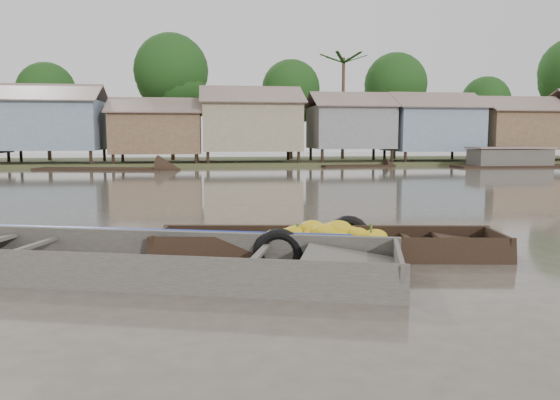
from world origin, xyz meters
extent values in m
plane|color=#4E463B|center=(0.00, 0.00, 0.00)|extent=(120.00, 120.00, 0.00)
cube|color=#384723|center=(0.00, 33.00, 0.00)|extent=(120.00, 12.00, 0.50)
cube|color=slate|center=(-10.50, 29.50, 2.70)|extent=(6.20, 5.20, 3.20)
cube|color=brown|center=(-10.50, 28.10, 4.75)|extent=(6.60, 3.02, 1.28)
cube|color=brown|center=(-10.50, 30.90, 4.75)|extent=(6.60, 3.02, 1.28)
cube|color=brown|center=(-3.80, 29.50, 2.20)|extent=(5.80, 4.60, 2.70)
cube|color=brown|center=(-3.80, 28.26, 4.00)|extent=(6.20, 2.67, 1.14)
cube|color=brown|center=(-3.80, 30.74, 4.00)|extent=(6.20, 2.67, 1.14)
cube|color=gray|center=(2.50, 29.50, 2.65)|extent=(6.50, 5.30, 3.30)
cube|color=brown|center=(2.50, 28.07, 4.75)|extent=(6.90, 3.08, 1.31)
cube|color=brown|center=(2.50, 30.93, 4.75)|extent=(6.90, 3.08, 1.31)
cube|color=slate|center=(9.50, 29.50, 2.60)|extent=(5.40, 4.70, 2.90)
cube|color=brown|center=(9.50, 28.23, 4.50)|extent=(5.80, 2.73, 1.17)
cube|color=brown|center=(9.50, 30.77, 4.50)|extent=(5.80, 2.73, 1.17)
cube|color=slate|center=(15.50, 29.50, 2.50)|extent=(6.00, 5.00, 3.10)
cube|color=brown|center=(15.50, 28.15, 4.50)|extent=(6.40, 2.90, 1.24)
cube|color=brown|center=(15.50, 30.85, 4.50)|extent=(6.40, 2.90, 1.24)
cube|color=brown|center=(22.00, 29.50, 2.45)|extent=(5.70, 4.90, 2.80)
cube|color=brown|center=(22.00, 28.18, 4.30)|extent=(6.10, 2.85, 1.21)
cube|color=brown|center=(22.00, 30.82, 4.30)|extent=(6.10, 2.85, 1.21)
cylinder|color=#473323|center=(-12.00, 34.00, 2.45)|extent=(0.28, 0.28, 4.90)
sphere|color=#143B12|center=(-12.00, 34.00, 5.25)|extent=(4.20, 4.20, 4.20)
cylinder|color=#473323|center=(-3.00, 33.00, 3.15)|extent=(0.28, 0.28, 6.30)
sphere|color=#143B12|center=(-3.00, 33.00, 6.75)|extent=(5.40, 5.40, 5.40)
cylinder|color=#473323|center=(6.00, 34.00, 2.62)|extent=(0.28, 0.28, 5.25)
sphere|color=#143B12|center=(6.00, 34.00, 5.62)|extent=(4.50, 4.50, 4.50)
cylinder|color=#473323|center=(14.00, 33.00, 2.80)|extent=(0.28, 0.28, 5.60)
sphere|color=#143B12|center=(14.00, 33.00, 6.00)|extent=(4.80, 4.80, 4.80)
cylinder|color=#473323|center=(22.00, 34.00, 2.27)|extent=(0.28, 0.28, 4.55)
sphere|color=#143B12|center=(22.00, 34.00, 4.88)|extent=(3.90, 3.90, 3.90)
cylinder|color=#473323|center=(10.00, 33.50, 4.00)|extent=(0.24, 0.24, 8.00)
cube|color=black|center=(1.43, 0.50, -0.08)|extent=(5.67, 1.89, 0.08)
cube|color=black|center=(1.53, 1.10, 0.14)|extent=(5.65, 1.00, 0.53)
cube|color=black|center=(1.34, -0.10, 0.14)|extent=(5.65, 1.00, 0.53)
cube|color=black|center=(4.19, 0.08, 0.14)|extent=(0.24, 1.23, 0.50)
cube|color=black|center=(3.71, 0.15, 0.21)|extent=(1.12, 1.20, 0.19)
cube|color=black|center=(-1.32, 0.92, 0.14)|extent=(0.24, 1.23, 0.50)
cube|color=black|center=(-0.84, 0.85, 0.21)|extent=(1.12, 1.20, 0.19)
cube|color=black|center=(0.12, 0.70, 0.25)|extent=(0.28, 1.19, 0.05)
cube|color=black|center=(2.75, 0.30, 0.25)|extent=(0.28, 1.19, 0.05)
ellipsoid|color=yellow|center=(1.23, 0.66, 0.33)|extent=(0.44, 0.34, 0.25)
ellipsoid|color=yellow|center=(2.16, 0.25, 0.28)|extent=(0.46, 0.35, 0.26)
ellipsoid|color=yellow|center=(1.79, 0.39, 0.36)|extent=(0.46, 0.35, 0.26)
ellipsoid|color=yellow|center=(1.32, 0.77, 0.28)|extent=(0.40, 0.31, 0.23)
ellipsoid|color=yellow|center=(0.59, 0.59, 0.24)|extent=(0.50, 0.38, 0.28)
ellipsoid|color=yellow|center=(1.21, 0.46, 0.35)|extent=(0.46, 0.35, 0.26)
ellipsoid|color=yellow|center=(0.81, 0.66, 0.32)|extent=(0.43, 0.33, 0.24)
ellipsoid|color=yellow|center=(2.11, 0.68, 0.21)|extent=(0.43, 0.33, 0.24)
ellipsoid|color=yellow|center=(1.40, 0.63, 0.35)|extent=(0.47, 0.36, 0.27)
ellipsoid|color=yellow|center=(1.59, 0.44, 0.44)|extent=(0.51, 0.39, 0.29)
ellipsoid|color=yellow|center=(0.51, 0.30, 0.13)|extent=(0.40, 0.30, 0.22)
ellipsoid|color=yellow|center=(1.18, 0.59, 0.44)|extent=(0.47, 0.36, 0.27)
ellipsoid|color=yellow|center=(0.93, 0.63, 0.35)|extent=(0.50, 0.38, 0.28)
ellipsoid|color=yellow|center=(0.73, 0.31, 0.18)|extent=(0.48, 0.37, 0.27)
ellipsoid|color=yellow|center=(1.48, 0.15, 0.20)|extent=(0.40, 0.31, 0.23)
ellipsoid|color=yellow|center=(1.78, 0.83, 0.23)|extent=(0.41, 0.32, 0.23)
ellipsoid|color=yellow|center=(0.68, 0.32, 0.20)|extent=(0.49, 0.37, 0.28)
ellipsoid|color=yellow|center=(0.50, 0.59, 0.16)|extent=(0.39, 0.29, 0.22)
ellipsoid|color=yellow|center=(1.30, 0.72, 0.32)|extent=(0.44, 0.34, 0.25)
ellipsoid|color=yellow|center=(0.76, 0.39, 0.24)|extent=(0.44, 0.34, 0.25)
ellipsoid|color=yellow|center=(0.53, 0.77, 0.22)|extent=(0.45, 0.35, 0.26)
ellipsoid|color=yellow|center=(1.74, 0.80, 0.24)|extent=(0.43, 0.33, 0.24)
ellipsoid|color=yellow|center=(1.04, 0.29, 0.30)|extent=(0.38, 0.29, 0.22)
ellipsoid|color=yellow|center=(1.32, 0.36, 0.41)|extent=(0.47, 0.36, 0.27)
ellipsoid|color=yellow|center=(1.59, 0.29, 0.31)|extent=(0.43, 0.33, 0.24)
ellipsoid|color=yellow|center=(1.49, 0.39, 0.35)|extent=(0.45, 0.34, 0.25)
ellipsoid|color=yellow|center=(1.20, 0.83, 0.32)|extent=(0.39, 0.30, 0.22)
ellipsoid|color=yellow|center=(1.48, 0.58, 0.42)|extent=(0.38, 0.29, 0.21)
ellipsoid|color=yellow|center=(2.33, 0.01, 0.18)|extent=(0.41, 0.32, 0.23)
ellipsoid|color=yellow|center=(1.87, 0.27, 0.38)|extent=(0.39, 0.30, 0.22)
ellipsoid|color=yellow|center=(0.67, 0.42, 0.24)|extent=(0.50, 0.38, 0.28)
ellipsoid|color=yellow|center=(2.26, 0.59, 0.26)|extent=(0.49, 0.37, 0.27)
cylinder|color=#3F6626|center=(0.94, 0.58, 0.43)|extent=(0.04, 0.04, 0.18)
cylinder|color=#3F6626|center=(1.63, 0.47, 0.43)|extent=(0.04, 0.04, 0.18)
cylinder|color=#3F6626|center=(2.13, 0.39, 0.43)|extent=(0.04, 0.04, 0.18)
torus|color=black|center=(1.94, 1.12, 0.16)|extent=(0.82, 0.30, 0.80)
torus|color=black|center=(0.53, -0.06, 0.16)|extent=(0.82, 0.30, 0.80)
cube|color=#3F3B35|center=(-1.55, -0.34, -0.08)|extent=(7.48, 3.63, 0.08)
cube|color=#3F3B35|center=(-1.29, 0.52, 0.18)|extent=(7.22, 2.32, 0.60)
cube|color=#3F3B35|center=(-1.81, -1.20, 0.18)|extent=(7.22, 2.32, 0.60)
cube|color=#3F3B35|center=(1.96, -1.40, 0.18)|extent=(0.59, 1.77, 0.57)
cube|color=#3F3B35|center=(1.35, -1.21, 0.25)|extent=(1.67, 1.88, 0.24)
cube|color=#3F3B35|center=(-3.23, 0.17, 0.30)|extent=(0.60, 1.71, 0.05)
cube|color=#3F3B35|center=(0.13, -0.84, 0.30)|extent=(0.60, 1.71, 0.05)
cube|color=#665E54|center=(-1.55, -0.34, -0.04)|extent=(5.76, 2.99, 0.02)
cube|color=navy|center=(-1.28, 0.58, 0.41)|extent=(5.83, 1.83, 0.15)
torus|color=olive|center=(0.04, -1.13, -0.01)|extent=(0.42, 0.42, 0.06)
torus|color=olive|center=(0.04, -1.13, 0.03)|extent=(0.34, 0.34, 0.06)
cube|color=black|center=(-6.81, 25.27, -0.05)|extent=(7.80, 3.14, 0.35)
cube|color=black|center=(19.67, 24.85, -0.05)|extent=(8.85, 2.06, 0.35)
cube|color=black|center=(9.16, 26.52, -0.05)|extent=(4.55, 1.49, 0.35)
cube|color=black|center=(19.00, 25.00, 0.55)|extent=(5.00, 2.00, 1.20)
camera|label=1|loc=(-0.53, -8.17, 1.94)|focal=35.00mm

